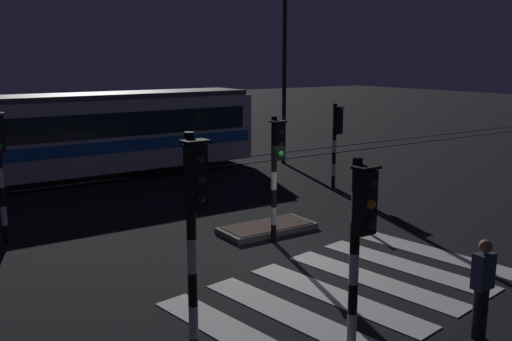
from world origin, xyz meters
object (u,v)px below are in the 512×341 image
(traffic_light_corner_near_left, at_px, (194,219))
(traffic_light_median_centre, at_px, (276,161))
(street_lamp_trackside_right, at_px, (288,51))
(bollard_island_edge, at_px, (356,206))
(pedestrian_waiting_at_kerb, at_px, (482,288))
(traffic_light_kerb_mid_left, at_px, (360,236))
(tram, at_px, (23,138))
(traffic_light_corner_far_right, at_px, (336,133))

(traffic_light_corner_near_left, relative_size, traffic_light_median_centre, 1.12)
(street_lamp_trackside_right, xyz_separation_m, bollard_island_edge, (-3.98, -8.48, -4.31))
(pedestrian_waiting_at_kerb, height_order, bollard_island_edge, pedestrian_waiting_at_kerb)
(traffic_light_kerb_mid_left, height_order, traffic_light_median_centre, traffic_light_kerb_mid_left)
(street_lamp_trackside_right, height_order, tram, street_lamp_trackside_right)
(traffic_light_kerb_mid_left, distance_m, pedestrian_waiting_at_kerb, 2.79)
(bollard_island_edge, bearing_deg, traffic_light_kerb_mid_left, -133.74)
(traffic_light_kerb_mid_left, bearing_deg, traffic_light_corner_far_right, 49.69)
(traffic_light_kerb_mid_left, xyz_separation_m, street_lamp_trackside_right, (9.26, 13.99, 2.74))
(pedestrian_waiting_at_kerb, relative_size, bollard_island_edge, 1.54)
(bollard_island_edge, bearing_deg, traffic_light_corner_near_left, -149.82)
(street_lamp_trackside_right, distance_m, pedestrian_waiting_at_kerb, 16.36)
(traffic_light_corner_near_left, bearing_deg, traffic_light_kerb_mid_left, -34.99)
(traffic_light_median_centre, height_order, pedestrian_waiting_at_kerb, traffic_light_median_centre)
(traffic_light_kerb_mid_left, xyz_separation_m, traffic_light_corner_far_right, (7.91, 9.33, -0.15))
(traffic_light_kerb_mid_left, relative_size, traffic_light_median_centre, 1.01)
(street_lamp_trackside_right, relative_size, pedestrian_waiting_at_kerb, 4.54)
(traffic_light_kerb_mid_left, relative_size, tram, 0.18)
(traffic_light_kerb_mid_left, distance_m, traffic_light_corner_near_left, 2.34)
(traffic_light_kerb_mid_left, bearing_deg, traffic_light_median_centre, 65.19)
(traffic_light_median_centre, bearing_deg, tram, 110.06)
(traffic_light_kerb_mid_left, height_order, street_lamp_trackside_right, street_lamp_trackside_right)
(bollard_island_edge, bearing_deg, pedestrian_waiting_at_kerb, -115.61)
(traffic_light_corner_near_left, bearing_deg, bollard_island_edge, 30.18)
(traffic_light_kerb_mid_left, height_order, pedestrian_waiting_at_kerb, traffic_light_kerb_mid_left)
(traffic_light_corner_far_right, height_order, traffic_light_corner_near_left, traffic_light_corner_near_left)
(traffic_light_corner_far_right, xyz_separation_m, bollard_island_edge, (-2.64, -3.82, -1.42))
(traffic_light_corner_near_left, height_order, tram, tram)
(traffic_light_median_centre, distance_m, bollard_island_edge, 3.12)
(tram, xyz_separation_m, bollard_island_edge, (6.47, -10.28, -1.19))
(traffic_light_corner_near_left, distance_m, tram, 14.49)
(pedestrian_waiting_at_kerb, xyz_separation_m, bollard_island_edge, (2.81, 5.86, -0.32))
(traffic_light_corner_near_left, distance_m, street_lamp_trackside_right, 17.06)
(street_lamp_trackside_right, distance_m, tram, 11.05)
(traffic_light_corner_near_left, xyz_separation_m, tram, (0.72, 14.46, -0.61))
(traffic_light_median_centre, height_order, street_lamp_trackside_right, street_lamp_trackside_right)
(tram, bearing_deg, traffic_light_corner_near_left, -92.83)
(tram, bearing_deg, bollard_island_edge, -57.84)
(street_lamp_trackside_right, bearing_deg, traffic_light_corner_near_left, -131.41)
(traffic_light_corner_near_left, xyz_separation_m, traffic_light_median_centre, (4.46, 4.20, -0.26))
(pedestrian_waiting_at_kerb, distance_m, bollard_island_edge, 6.50)
(traffic_light_corner_far_right, xyz_separation_m, pedestrian_waiting_at_kerb, (-5.45, -9.68, -1.10))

